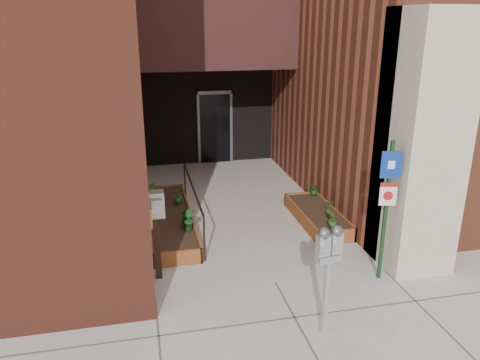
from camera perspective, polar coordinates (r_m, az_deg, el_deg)
ground at (r=8.08m, az=4.34°, el=-12.37°), size 80.00×80.00×0.00m
planter_left at (r=10.15m, az=-8.52°, el=-4.85°), size 0.90×3.60×0.30m
planter_right at (r=10.35m, az=9.40°, el=-4.41°), size 0.80×2.20×0.30m
handrail at (r=9.91m, az=-5.79°, el=-1.50°), size 0.04×3.34×0.90m
parking_meter at (r=6.39m, az=10.78°, el=-8.61°), size 0.38×0.20×1.64m
sign_post at (r=7.91m, az=17.53°, el=-1.97°), size 0.33×0.11×2.42m
payment_dropbox at (r=7.81m, az=-10.26°, el=-4.43°), size 0.31×0.24×1.57m
shrub_left_a at (r=9.45m, az=-6.50°, el=-4.40°), size 0.38×0.38×0.34m
shrub_left_b at (r=9.21m, az=-6.34°, el=-4.83°), size 0.25×0.25×0.39m
shrub_left_c at (r=10.55m, az=-7.62°, el=-1.89°), size 0.26×0.26×0.34m
shrub_left_d at (r=10.79m, az=-10.54°, el=-1.40°), size 0.30×0.30×0.40m
shrub_right_a at (r=9.45m, az=11.22°, el=-4.75°), size 0.23×0.23×0.30m
shrub_right_b at (r=9.99m, az=10.81°, el=-3.28°), size 0.24×0.24×0.34m
shrub_right_c at (r=11.10m, az=9.00°, el=-1.02°), size 0.37×0.37×0.30m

